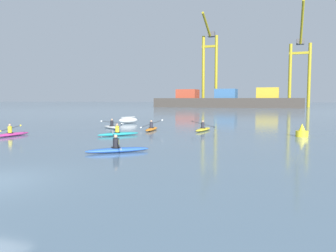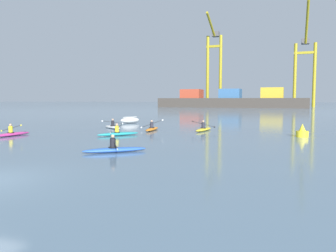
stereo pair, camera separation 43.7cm
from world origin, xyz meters
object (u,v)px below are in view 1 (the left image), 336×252
object	(u,v)px
channel_buoy	(302,132)
kayak_teal	(118,133)
kayak_blue	(117,149)
capsized_dinghy	(128,120)
gantry_crane_west_mid	(300,62)
kayak_magenta	(11,134)
kayak_yellow	(203,129)
container_barge	(226,101)
gantry_crane_west	(210,61)
kayak_orange	(152,129)
kayak_white	(112,127)

from	to	relation	value
channel_buoy	kayak_teal	size ratio (longest dim) A/B	0.33
kayak_teal	kayak_blue	xyz separation A→B (m)	(3.81, -7.26, 0.00)
capsized_dinghy	gantry_crane_west_mid	bearing A→B (deg)	77.23
kayak_magenta	channel_buoy	bearing A→B (deg)	18.57
kayak_teal	kayak_yellow	size ratio (longest dim) A/B	0.88
container_barge	gantry_crane_west_mid	xyz separation A→B (m)	(25.00, 15.32, 14.49)
kayak_magenta	kayak_teal	bearing A→B (deg)	22.16
kayak_teal	kayak_yellow	bearing A→B (deg)	48.91
capsized_dinghy	gantry_crane_west	bearing A→B (deg)	96.76
channel_buoy	kayak_orange	xyz separation A→B (m)	(-12.56, 0.89, -0.19)
capsized_dinghy	kayak_orange	xyz separation A→B (m)	(6.14, -7.70, -0.18)
kayak_white	kayak_magenta	distance (m)	9.37
kayak_yellow	kayak_blue	bearing A→B (deg)	-96.27
container_barge	kayak_blue	distance (m)	104.84
kayak_magenta	kayak_blue	world-z (taller)	kayak_blue
gantry_crane_west	channel_buoy	world-z (taller)	gantry_crane_west
gantry_crane_west_mid	kayak_blue	size ratio (longest dim) A/B	12.19
container_barge	kayak_orange	xyz separation A→B (m)	(8.53, -92.08, -2.28)
kayak_magenta	capsized_dinghy	bearing A→B (deg)	82.02
gantry_crane_west	kayak_blue	size ratio (longest dim) A/B	11.73
kayak_yellow	capsized_dinghy	bearing A→B (deg)	148.55
kayak_teal	kayak_yellow	distance (m)	8.02
capsized_dinghy	kayak_blue	distance (m)	21.82
capsized_dinghy	kayak_blue	size ratio (longest dim) A/B	0.94
container_barge	kayak_magenta	distance (m)	100.01
container_barge	gantry_crane_west_mid	world-z (taller)	gantry_crane_west_mid
gantry_crane_west_mid	channel_buoy	size ratio (longest dim) A/B	36.40
kayak_white	kayak_teal	world-z (taller)	kayak_teal
capsized_dinghy	kayak_yellow	bearing A→B (deg)	-31.45
channel_buoy	kayak_yellow	bearing A→B (deg)	165.45
channel_buoy	kayak_yellow	size ratio (longest dim) A/B	0.29
gantry_crane_west_mid	kayak_white	size ratio (longest dim) A/B	11.89
kayak_magenta	kayak_blue	bearing A→B (deg)	-20.29
channel_buoy	kayak_magenta	size ratio (longest dim) A/B	0.29
kayak_magenta	kayak_orange	bearing A→B (deg)	43.51
channel_buoy	gantry_crane_west	bearing A→B (deg)	105.89
kayak_yellow	container_barge	bearing A→B (deg)	98.15
kayak_magenta	kayak_orange	distance (m)	11.48
kayak_teal	kayak_orange	size ratio (longest dim) A/B	0.87
container_barge	capsized_dinghy	xyz separation A→B (m)	(2.40, -84.38, -2.10)
capsized_dinghy	channel_buoy	bearing A→B (deg)	-24.67
kayak_blue	kayak_orange	bearing A→B (deg)	104.00
kayak_white	kayak_blue	xyz separation A→B (m)	(7.44, -12.71, 0.00)
kayak_white	kayak_orange	world-z (taller)	kayak_orange
kayak_white	kayak_orange	distance (m)	4.46
gantry_crane_west	kayak_white	xyz separation A→B (m)	(13.32, -104.96, -18.41)
channel_buoy	container_barge	bearing A→B (deg)	102.79
gantry_crane_west_mid	kayak_white	xyz separation A→B (m)	(-20.89, -106.80, -16.77)
kayak_magenta	gantry_crane_west_mid	bearing A→B (deg)	77.87
gantry_crane_west_mid	kayak_white	world-z (taller)	gantry_crane_west_mid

